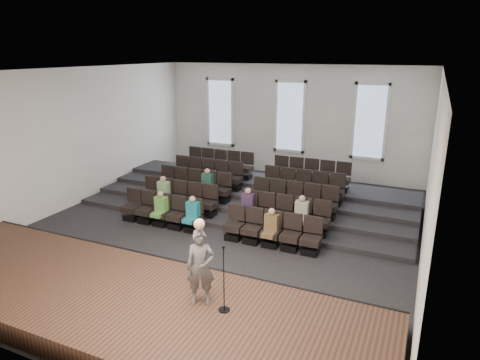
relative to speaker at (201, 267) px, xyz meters
name	(u,v)px	position (x,y,z in m)	size (l,w,h in m)	color
ground	(222,228)	(-1.87, 4.67, -1.31)	(14.00, 14.00, 0.00)	black
ceiling	(219,70)	(-1.87, 4.67, 3.70)	(12.00, 14.00, 0.02)	white
wall_back	(290,121)	(-1.87, 11.69, 1.19)	(12.00, 0.04, 5.00)	white
wall_front	(31,243)	(-1.87, -2.35, 1.19)	(12.00, 0.04, 5.00)	white
wall_left	(73,138)	(-7.89, 4.67, 1.19)	(0.04, 14.00, 5.00)	white
wall_right	(432,176)	(4.15, 4.67, 1.19)	(0.04, 14.00, 5.00)	white
stage	(118,302)	(-1.87, -0.43, -1.06)	(11.80, 3.60, 0.50)	#4B3020
stage_lip	(163,266)	(-1.87, 1.34, -1.06)	(11.80, 0.06, 0.52)	black
risers	(258,194)	(-1.87, 7.84, -1.11)	(11.80, 4.80, 0.60)	black
seating_rows	(241,195)	(-1.87, 6.21, -0.63)	(6.80, 4.70, 1.67)	black
windows	(290,117)	(-1.87, 11.62, 1.39)	(8.44, 0.10, 3.24)	white
audience	(218,203)	(-2.06, 4.82, -0.52)	(5.45, 2.64, 1.10)	#5CA542
speaker	(201,267)	(0.00, 0.00, 0.00)	(0.59, 0.39, 1.62)	#53514E
mic_stand	(224,292)	(0.57, -0.09, -0.38)	(0.24, 0.24, 1.43)	black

